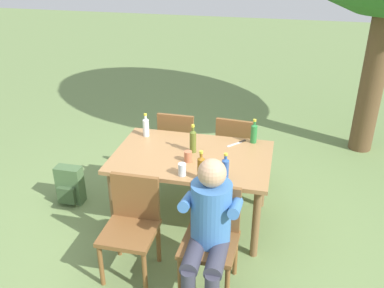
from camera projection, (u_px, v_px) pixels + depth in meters
name	position (u px, v px, depth m)	size (l,w,h in m)	color
ground_plane	(192.00, 219.00, 4.37)	(24.00, 24.00, 0.00)	#6B844C
dining_table	(192.00, 163.00, 4.08)	(1.51, 0.97, 0.75)	#A37547
chair_near_right	(212.00, 233.00, 3.40)	(0.46, 0.46, 0.87)	brown
chair_far_left	(179.00, 141.00, 4.91)	(0.45, 0.45, 0.87)	brown
chair_near_left	(132.00, 221.00, 3.54)	(0.44, 0.44, 0.87)	brown
chair_far_right	(236.00, 147.00, 4.77)	(0.48, 0.48, 0.87)	brown
person_in_white_shirt	(209.00, 224.00, 3.23)	(0.47, 0.62, 1.18)	#3D70B2
bottle_amber	(201.00, 167.00, 3.59)	(0.06, 0.06, 0.28)	#996019
bottle_green	(254.00, 133.00, 4.23)	(0.06, 0.06, 0.26)	#287A38
bottle_blue	(225.00, 168.00, 3.60)	(0.06, 0.06, 0.25)	#2D56A3
bottle_clear	(146.00, 126.00, 4.37)	(0.06, 0.06, 0.25)	white
bottle_olive	(193.00, 140.00, 4.04)	(0.06, 0.06, 0.29)	#566623
cup_glass	(182.00, 169.00, 3.67)	(0.07, 0.07, 0.12)	silver
cup_terracotta	(188.00, 156.00, 3.90)	(0.07, 0.07, 0.10)	#BC6B47
table_knife	(238.00, 143.00, 4.26)	(0.18, 0.19, 0.01)	silver
backpack_by_near_side	(70.00, 186.00, 4.56)	(0.28, 0.20, 0.43)	#47663D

